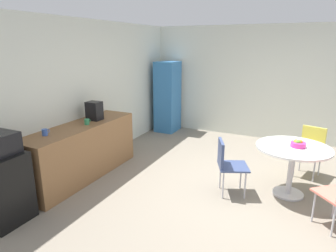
{
  "coord_description": "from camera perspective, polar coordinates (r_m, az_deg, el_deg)",
  "views": [
    {
      "loc": [
        -4.08,
        -0.63,
        2.18
      ],
      "look_at": [
        -0.14,
        1.25,
        0.95
      ],
      "focal_mm": 31.41,
      "sensor_mm": 36.0,
      "label": 1
    }
  ],
  "objects": [
    {
      "name": "ground_plane",
      "position": [
        4.67,
        15.17,
        -12.71
      ],
      "size": [
        6.0,
        6.0,
        0.0
      ],
      "primitive_type": "plane",
      "color": "gray"
    },
    {
      "name": "wall_back",
      "position": [
        5.53,
        -16.01,
        5.96
      ],
      "size": [
        6.0,
        0.1,
        2.6
      ],
      "primitive_type": "cube",
      "color": "silver",
      "rests_on": "ground_plane"
    },
    {
      "name": "wall_side_right",
      "position": [
        7.16,
        20.49,
        7.68
      ],
      "size": [
        0.1,
        6.0,
        2.6
      ],
      "primitive_type": "cube",
      "color": "silver",
      "rests_on": "ground_plane"
    },
    {
      "name": "counter_block",
      "position": [
        5.12,
        -16.35,
        -4.69
      ],
      "size": [
        2.21,
        0.6,
        0.9
      ],
      "primitive_type": "cube",
      "color": "brown",
      "rests_on": "ground_plane"
    },
    {
      "name": "mini_fridge",
      "position": [
        4.25,
        -29.57,
        -10.56
      ],
      "size": [
        0.54,
        0.54,
        0.89
      ],
      "primitive_type": "cube",
      "color": "black",
      "rests_on": "ground_plane"
    },
    {
      "name": "locker_cabinet",
      "position": [
        7.46,
        -0.09,
        5.67
      ],
      "size": [
        0.6,
        0.5,
        1.76
      ],
      "primitive_type": "cube",
      "color": "#3372B2",
      "rests_on": "ground_plane"
    },
    {
      "name": "round_table",
      "position": [
        4.62,
        22.98,
        -5.47
      ],
      "size": [
        1.04,
        1.04,
        0.76
      ],
      "color": "silver",
      "rests_on": "ground_plane"
    },
    {
      "name": "chair_navy",
      "position": [
        4.41,
        11.33,
        -6.65
      ],
      "size": [
        0.55,
        0.55,
        0.83
      ],
      "color": "silver",
      "rests_on": "ground_plane"
    },
    {
      "name": "chair_yellow",
      "position": [
        5.51,
        26.01,
        -3.44
      ],
      "size": [
        0.52,
        0.52,
        0.83
      ],
      "color": "silver",
      "rests_on": "ground_plane"
    },
    {
      "name": "fruit_bowl",
      "position": [
        4.57,
        23.94,
        -3.18
      ],
      "size": [
        0.21,
        0.21,
        0.11
      ],
      "color": "#D8338C",
      "rests_on": "round_table"
    },
    {
      "name": "mug_white",
      "position": [
        4.97,
        -15.46,
        0.81
      ],
      "size": [
        0.13,
        0.08,
        0.09
      ],
      "color": "#338C59",
      "rests_on": "counter_block"
    },
    {
      "name": "mug_green",
      "position": [
        4.58,
        -22.77,
        -1.12
      ],
      "size": [
        0.13,
        0.08,
        0.09
      ],
      "color": "#3F66BF",
      "rests_on": "counter_block"
    },
    {
      "name": "coffee_maker",
      "position": [
        5.22,
        -14.11,
        2.87
      ],
      "size": [
        0.2,
        0.24,
        0.32
      ],
      "primitive_type": "cube",
      "color": "black",
      "rests_on": "counter_block"
    }
  ]
}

